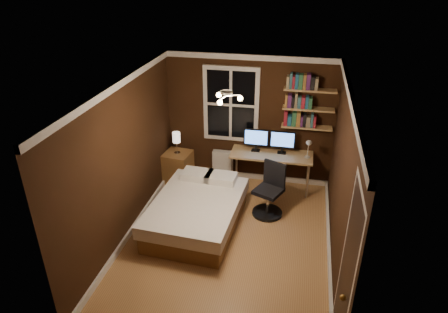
% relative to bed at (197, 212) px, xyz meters
% --- Properties ---
extents(floor, '(4.20, 4.20, 0.00)m').
position_rel_bed_xyz_m(floor, '(0.57, -0.31, -0.27)').
color(floor, '#96653C').
rests_on(floor, ground).
extents(wall_back, '(3.20, 0.04, 2.50)m').
position_rel_bed_xyz_m(wall_back, '(0.57, 1.79, 0.98)').
color(wall_back, black).
rests_on(wall_back, ground).
extents(wall_left, '(0.04, 4.20, 2.50)m').
position_rel_bed_xyz_m(wall_left, '(-1.03, -0.31, 0.98)').
color(wall_left, black).
rests_on(wall_left, ground).
extents(wall_right, '(0.04, 4.20, 2.50)m').
position_rel_bed_xyz_m(wall_right, '(2.17, -0.31, 0.98)').
color(wall_right, black).
rests_on(wall_right, ground).
extents(ceiling, '(3.20, 4.20, 0.02)m').
position_rel_bed_xyz_m(ceiling, '(0.57, -0.31, 2.23)').
color(ceiling, white).
rests_on(ceiling, wall_back).
extents(window, '(1.06, 0.06, 1.46)m').
position_rel_bed_xyz_m(window, '(0.22, 1.75, 1.28)').
color(window, silver).
rests_on(window, wall_back).
extents(door, '(0.03, 0.82, 2.05)m').
position_rel_bed_xyz_m(door, '(2.16, -1.86, 0.75)').
color(door, black).
rests_on(door, ground).
extents(door_knob, '(0.06, 0.06, 0.06)m').
position_rel_bed_xyz_m(door_knob, '(2.12, -2.16, 0.73)').
color(door_knob, '#B38839').
rests_on(door_knob, door).
extents(ceiling_fixture, '(0.44, 0.44, 0.18)m').
position_rel_bed_xyz_m(ceiling_fixture, '(0.57, -0.41, 2.13)').
color(ceiling_fixture, beige).
rests_on(ceiling_fixture, ceiling).
extents(bookshelf_lower, '(0.92, 0.22, 0.03)m').
position_rel_bed_xyz_m(bookshelf_lower, '(1.65, 1.67, 0.98)').
color(bookshelf_lower, tan).
rests_on(bookshelf_lower, wall_back).
extents(books_row_lower, '(0.54, 0.16, 0.23)m').
position_rel_bed_xyz_m(books_row_lower, '(1.65, 1.67, 1.11)').
color(books_row_lower, maroon).
rests_on(books_row_lower, bookshelf_lower).
extents(bookshelf_middle, '(0.92, 0.22, 0.03)m').
position_rel_bed_xyz_m(bookshelf_middle, '(1.65, 1.67, 1.33)').
color(bookshelf_middle, tan).
rests_on(bookshelf_middle, wall_back).
extents(books_row_middle, '(0.48, 0.16, 0.23)m').
position_rel_bed_xyz_m(books_row_middle, '(1.65, 1.67, 1.46)').
color(books_row_middle, '#1A5376').
rests_on(books_row_middle, bookshelf_middle).
extents(bookshelf_upper, '(0.92, 0.22, 0.03)m').
position_rel_bed_xyz_m(bookshelf_upper, '(1.65, 1.67, 1.68)').
color(bookshelf_upper, tan).
rests_on(bookshelf_upper, wall_back).
extents(books_row_upper, '(0.54, 0.16, 0.23)m').
position_rel_bed_xyz_m(books_row_upper, '(1.65, 1.67, 1.81)').
color(books_row_upper, '#29613B').
rests_on(books_row_upper, bookshelf_upper).
extents(bed, '(1.45, 1.95, 0.64)m').
position_rel_bed_xyz_m(bed, '(0.00, 0.00, 0.00)').
color(bed, brown).
rests_on(bed, ground).
extents(nightstand, '(0.55, 0.55, 0.62)m').
position_rel_bed_xyz_m(nightstand, '(-0.76, 1.36, 0.04)').
color(nightstand, brown).
rests_on(nightstand, ground).
extents(bedside_lamp, '(0.15, 0.15, 0.44)m').
position_rel_bed_xyz_m(bedside_lamp, '(-0.76, 1.36, 0.57)').
color(bedside_lamp, beige).
rests_on(bedside_lamp, nightstand).
extents(radiator, '(0.39, 0.14, 0.59)m').
position_rel_bed_xyz_m(radiator, '(0.07, 1.68, 0.02)').
color(radiator, silver).
rests_on(radiator, ground).
extents(desk, '(1.53, 0.58, 0.73)m').
position_rel_bed_xyz_m(desk, '(1.06, 1.48, 0.40)').
color(desk, tan).
rests_on(desk, ground).
extents(monitor_left, '(0.47, 0.12, 0.44)m').
position_rel_bed_xyz_m(monitor_left, '(0.74, 1.56, 0.68)').
color(monitor_left, black).
rests_on(monitor_left, desk).
extents(monitor_right, '(0.47, 0.12, 0.44)m').
position_rel_bed_xyz_m(monitor_right, '(1.24, 1.56, 0.68)').
color(monitor_right, black).
rests_on(monitor_right, desk).
extents(desk_lamp, '(0.14, 0.32, 0.44)m').
position_rel_bed_xyz_m(desk_lamp, '(1.71, 1.38, 0.68)').
color(desk_lamp, silver).
rests_on(desk_lamp, desk).
extents(office_chair, '(0.56, 0.56, 0.95)m').
position_rel_bed_xyz_m(office_chair, '(1.13, 0.61, 0.08)').
color(office_chair, black).
rests_on(office_chair, ground).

